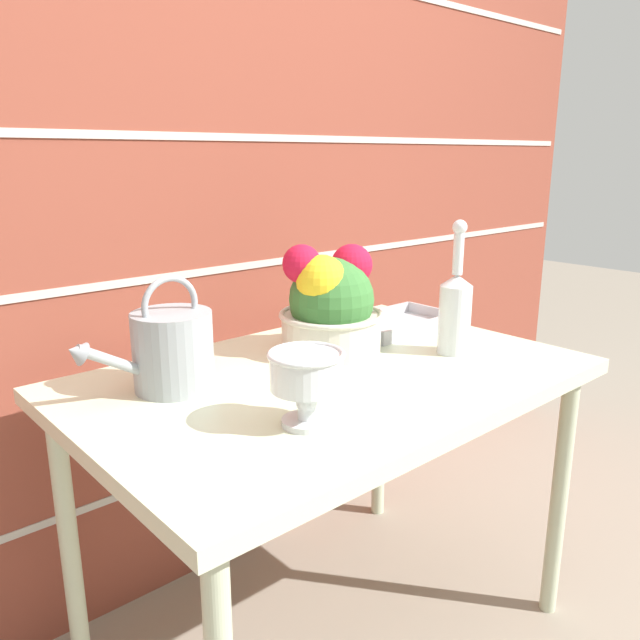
{
  "coord_description": "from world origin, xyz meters",
  "views": [
    {
      "loc": [
        -0.93,
        -1.02,
        1.24
      ],
      "look_at": [
        0.0,
        0.04,
        0.86
      ],
      "focal_mm": 35.0,
      "sensor_mm": 36.0,
      "label": 1
    }
  ],
  "objects": [
    {
      "name": "patio_table",
      "position": [
        0.0,
        0.0,
        0.67
      ],
      "size": [
        1.18,
        0.78,
        0.74
      ],
      "color": "beige",
      "rests_on": "ground_plane"
    },
    {
      "name": "flower_planter",
      "position": [
        0.11,
        0.13,
        0.86
      ],
      "size": [
        0.27,
        0.27,
        0.28
      ],
      "color": "beige",
      "rests_on": "patio_table"
    },
    {
      "name": "crystal_pedestal_bowl",
      "position": [
        -0.23,
        -0.18,
        0.84
      ],
      "size": [
        0.15,
        0.15,
        0.15
      ],
      "color": "silver",
      "rests_on": "patio_table"
    },
    {
      "name": "glass_decanter",
      "position": [
        0.34,
        -0.1,
        0.86
      ],
      "size": [
        0.08,
        0.08,
        0.34
      ],
      "color": "silver",
      "rests_on": "patio_table"
    },
    {
      "name": "brick_wall",
      "position": [
        0.0,
        0.51,
        1.1
      ],
      "size": [
        3.6,
        0.08,
        2.2
      ],
      "color": "brown",
      "rests_on": "ground_plane"
    },
    {
      "name": "watering_can",
      "position": [
        -0.33,
        0.15,
        0.83
      ],
      "size": [
        0.32,
        0.17,
        0.25
      ],
      "color": "#93999E",
      "rests_on": "patio_table"
    },
    {
      "name": "wire_tray",
      "position": [
        0.4,
        0.15,
        0.75
      ],
      "size": [
        0.33,
        0.19,
        0.04
      ],
      "color": "#B7B7BC",
      "rests_on": "patio_table"
    },
    {
      "name": "ground_plane",
      "position": [
        0.0,
        0.0,
        0.0
      ],
      "size": [
        12.0,
        12.0,
        0.0
      ],
      "primitive_type": "plane",
      "color": "gray"
    }
  ]
}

